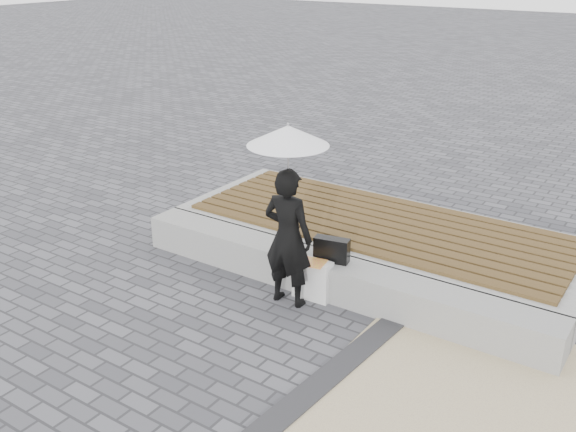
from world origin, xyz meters
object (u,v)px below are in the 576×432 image
(parasol, at_px, (288,135))
(handbag, at_px, (332,250))
(woman, at_px, (288,237))
(canvas_tote, at_px, (313,279))
(seating_ledge, at_px, (330,276))

(parasol, distance_m, handbag, 1.41)
(woman, height_order, handbag, woman)
(canvas_tote, bearing_deg, seating_ledge, 62.39)
(woman, relative_size, handbag, 3.97)
(woman, distance_m, parasol, 1.09)
(seating_ledge, height_order, parasol, parasol)
(woman, height_order, parasol, parasol)
(canvas_tote, bearing_deg, handbag, 55.73)
(handbag, bearing_deg, canvas_tote, -133.89)
(woman, xyz_separation_m, canvas_tote, (0.18, 0.22, -0.53))
(parasol, bearing_deg, canvas_tote, 51.14)
(woman, bearing_deg, parasol, -93.54)
(parasol, relative_size, canvas_tote, 2.35)
(seating_ledge, relative_size, canvas_tote, 11.17)
(seating_ledge, xyz_separation_m, canvas_tote, (-0.10, -0.21, 0.02))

